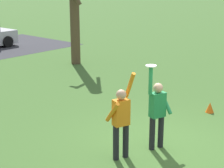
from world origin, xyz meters
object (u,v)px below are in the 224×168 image
Objects in this scene: person_catcher at (157,110)px; frisbee_disc at (151,66)px; bare_tree_tall at (74,5)px; field_cone_orange at (210,107)px; person_defender at (121,118)px.

frisbee_disc reaches higher than person_catcher.
frisbee_disc is 0.05× the size of bare_tree_tall.
frisbee_disc is 0.78× the size of field_cone_orange.
field_cone_orange is at bearing 1.37° from frisbee_disc.
frisbee_disc is at bearing -122.88° from bare_tree_tall.
frisbee_disc is at bearing -178.63° from field_cone_orange.
person_catcher is 9.70m from bare_tree_tall.
bare_tree_tall is 16.55× the size of field_cone_orange.
person_defender is 4.17m from field_cone_orange.
frisbee_disc is 3.86m from field_cone_orange.
person_defender is (-0.96, 0.32, -0.00)m from person_catcher.
field_cone_orange is at bearing -103.16° from bare_tree_tall.
person_defender is 6.38× the size of field_cone_orange.
bare_tree_tall is at bearing 57.12° from frisbee_disc.
bare_tree_tall is (5.20, 8.05, 0.70)m from frisbee_disc.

